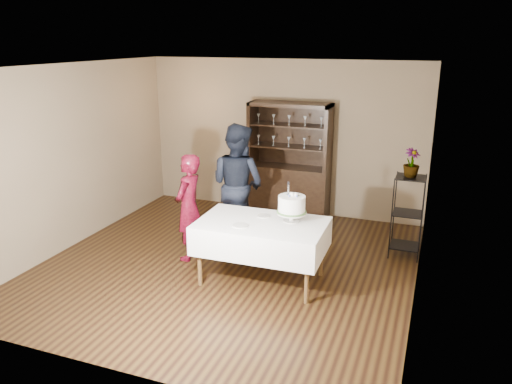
{
  "coord_description": "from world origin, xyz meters",
  "views": [
    {
      "loc": [
        2.59,
        -5.82,
        3.05
      ],
      "look_at": [
        0.38,
        0.1,
        1.08
      ],
      "focal_mm": 35.0,
      "sensor_mm": 36.0,
      "label": 1
    }
  ],
  "objects_px": {
    "cake": "(292,206)",
    "potted_plant": "(412,163)",
    "cake_table": "(262,236)",
    "china_hutch": "(289,179)",
    "plant_etagere": "(407,213)",
    "woman": "(189,207)",
    "man": "(238,184)"
  },
  "relations": [
    {
      "from": "man",
      "to": "potted_plant",
      "type": "height_order",
      "value": "man"
    },
    {
      "from": "plant_etagere",
      "to": "man",
      "type": "bearing_deg",
      "value": -171.74
    },
    {
      "from": "woman",
      "to": "man",
      "type": "distance_m",
      "value": 0.91
    },
    {
      "from": "plant_etagere",
      "to": "woman",
      "type": "height_order",
      "value": "woman"
    },
    {
      "from": "man",
      "to": "potted_plant",
      "type": "bearing_deg",
      "value": -155.2
    },
    {
      "from": "woman",
      "to": "potted_plant",
      "type": "xyz_separation_m",
      "value": [
        2.87,
        1.16,
        0.62
      ]
    },
    {
      "from": "cake_table",
      "to": "cake",
      "type": "relative_size",
      "value": 3.09
    },
    {
      "from": "man",
      "to": "potted_plant",
      "type": "distance_m",
      "value": 2.53
    },
    {
      "from": "plant_etagere",
      "to": "woman",
      "type": "bearing_deg",
      "value": -158.21
    },
    {
      "from": "china_hutch",
      "to": "plant_etagere",
      "type": "bearing_deg",
      "value": -26.83
    },
    {
      "from": "man",
      "to": "cake_table",
      "type": "bearing_deg",
      "value": 141.72
    },
    {
      "from": "man",
      "to": "cake",
      "type": "distance_m",
      "value": 1.47
    },
    {
      "from": "woman",
      "to": "cake",
      "type": "bearing_deg",
      "value": 85.15
    },
    {
      "from": "cake_table",
      "to": "potted_plant",
      "type": "xyz_separation_m",
      "value": [
        1.67,
        1.47,
        0.77
      ]
    },
    {
      "from": "china_hutch",
      "to": "woman",
      "type": "xyz_separation_m",
      "value": [
        -0.8,
        -2.2,
        0.1
      ]
    },
    {
      "from": "woman",
      "to": "cake",
      "type": "height_order",
      "value": "woman"
    },
    {
      "from": "china_hutch",
      "to": "cake",
      "type": "relative_size",
      "value": 3.78
    },
    {
      "from": "china_hutch",
      "to": "cake_table",
      "type": "xyz_separation_m",
      "value": [
        0.4,
        -2.51,
        -0.04
      ]
    },
    {
      "from": "china_hutch",
      "to": "man",
      "type": "xyz_separation_m",
      "value": [
        -0.39,
        -1.41,
        0.26
      ]
    },
    {
      "from": "china_hutch",
      "to": "cake",
      "type": "xyz_separation_m",
      "value": [
        0.74,
        -2.36,
        0.36
      ]
    },
    {
      "from": "cake",
      "to": "potted_plant",
      "type": "xyz_separation_m",
      "value": [
        1.33,
        1.31,
        0.37
      ]
    },
    {
      "from": "woman",
      "to": "man",
      "type": "height_order",
      "value": "man"
    },
    {
      "from": "plant_etagere",
      "to": "man",
      "type": "distance_m",
      "value": 2.51
    },
    {
      "from": "cake_table",
      "to": "china_hutch",
      "type": "bearing_deg",
      "value": 98.95
    },
    {
      "from": "plant_etagere",
      "to": "man",
      "type": "height_order",
      "value": "man"
    },
    {
      "from": "china_hutch",
      "to": "cake",
      "type": "bearing_deg",
      "value": -72.56
    },
    {
      "from": "woman",
      "to": "man",
      "type": "bearing_deg",
      "value": 153.07
    },
    {
      "from": "cake",
      "to": "cake_table",
      "type": "bearing_deg",
      "value": -155.09
    },
    {
      "from": "plant_etagere",
      "to": "woman",
      "type": "distance_m",
      "value": 3.11
    },
    {
      "from": "woman",
      "to": "potted_plant",
      "type": "distance_m",
      "value": 3.16
    },
    {
      "from": "cake_table",
      "to": "woman",
      "type": "relative_size",
      "value": 1.07
    },
    {
      "from": "cake",
      "to": "potted_plant",
      "type": "height_order",
      "value": "potted_plant"
    }
  ]
}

